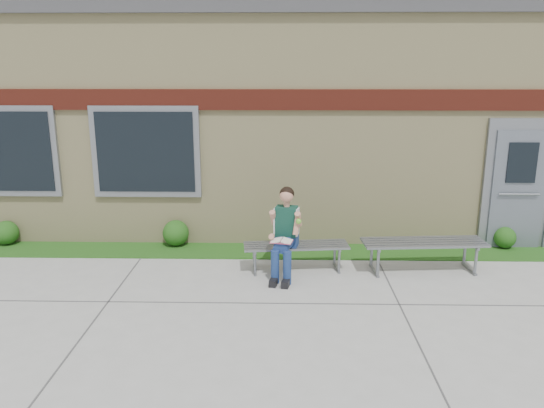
{
  "coord_description": "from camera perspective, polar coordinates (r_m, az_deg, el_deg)",
  "views": [
    {
      "loc": [
        -0.59,
        -6.18,
        3.14
      ],
      "look_at": [
        -0.77,
        1.7,
        1.1
      ],
      "focal_mm": 35.0,
      "sensor_mm": 36.0,
      "label": 1
    }
  ],
  "objects": [
    {
      "name": "shrub_east",
      "position": [
        10.27,
        23.76,
        -3.31
      ],
      "size": [
        0.38,
        0.38,
        0.38
      ],
      "primitive_type": "sphere",
      "color": "#284D14",
      "rests_on": "grass_strip"
    },
    {
      "name": "grass_strip",
      "position": [
        9.34,
        4.84,
        -5.11
      ],
      "size": [
        16.0,
        0.8,
        0.02
      ],
      "primitive_type": "cube",
      "color": "#284D14",
      "rests_on": "ground"
    },
    {
      "name": "ground",
      "position": [
        6.95,
        6.15,
        -12.4
      ],
      "size": [
        80.0,
        80.0,
        0.0
      ],
      "primitive_type": "plane",
      "color": "#9E9E99",
      "rests_on": "ground"
    },
    {
      "name": "school_building",
      "position": [
        12.22,
        4.09,
        9.62
      ],
      "size": [
        16.2,
        6.22,
        4.2
      ],
      "color": "beige",
      "rests_on": "ground"
    },
    {
      "name": "shrub_west",
      "position": [
        10.72,
        -26.68,
        -2.77
      ],
      "size": [
        0.43,
        0.43,
        0.43
      ],
      "primitive_type": "sphere",
      "color": "#284D14",
      "rests_on": "grass_strip"
    },
    {
      "name": "bench_right",
      "position": [
        8.68,
        15.97,
        -4.57
      ],
      "size": [
        1.95,
        0.67,
        0.5
      ],
      "rotation": [
        0.0,
        0.0,
        0.07
      ],
      "color": "slate",
      "rests_on": "ground"
    },
    {
      "name": "shrub_mid",
      "position": [
        9.67,
        -10.31,
        -3.09
      ],
      "size": [
        0.46,
        0.46,
        0.46
      ],
      "primitive_type": "sphere",
      "color": "#284D14",
      "rests_on": "grass_strip"
    },
    {
      "name": "girl",
      "position": [
        8.1,
        1.4,
        -3.01
      ],
      "size": [
        0.52,
        0.89,
        1.37
      ],
      "rotation": [
        0.0,
        0.0,
        -0.2
      ],
      "color": "navy",
      "rests_on": "ground"
    },
    {
      "name": "bench_left",
      "position": [
        8.41,
        2.6,
        -4.99
      ],
      "size": [
        1.68,
        0.62,
        0.43
      ],
      "rotation": [
        0.0,
        0.0,
        0.1
      ],
      "color": "slate",
      "rests_on": "ground"
    }
  ]
}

